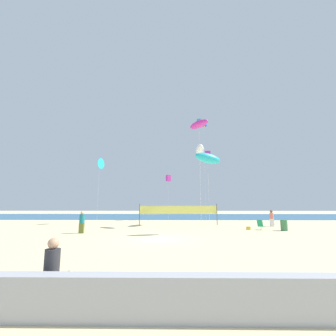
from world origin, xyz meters
name	(u,v)px	position (x,y,z in m)	size (l,w,h in m)	color
ground_plane	(158,239)	(0.00, 0.00, 0.00)	(120.00, 120.00, 0.00)	beige
ocean_band	(167,216)	(0.00, 28.17, 0.00)	(120.00, 20.00, 0.01)	#28608C
boardwalk_ledge	(130,298)	(0.00, -11.21, 0.47)	(28.00, 0.44, 0.93)	#A8A8AD
mother_figure	(52,269)	(-2.07, -10.55, 0.86)	(0.37, 0.37, 1.61)	olive
toddler_figure	(69,286)	(-1.63, -10.48, 0.44)	(0.19, 0.19, 0.83)	gold
beachgoer_coral_shirt	(272,218)	(11.78, 8.98, 0.93)	(0.40, 0.40, 1.75)	white
beachgoer_teal_shirt	(82,221)	(-6.63, 3.08, 0.98)	(0.42, 0.42, 1.84)	olive
folding_beach_chair	(261,225)	(9.36, 5.86, 0.47)	(0.52, 0.65, 0.89)	#1E8C4C
trash_barrel	(284,225)	(11.19, 5.08, 0.49)	(0.59, 0.59, 0.99)	#3F7F4C
volleyball_net	(179,211)	(1.80, 9.88, 1.64)	(8.90, 1.68, 2.40)	#4C4C51
beach_handbag	(248,228)	(8.18, 5.82, 0.15)	(0.36, 0.18, 0.29)	gold
kite_blue_tube	(204,125)	(6.19, 19.14, 15.08)	(1.18, 1.34, 15.38)	silver
kite_white_inflatable	(200,150)	(4.34, 10.45, 8.77)	(1.06, 2.85, 9.53)	silver
kite_cyan_delta	(99,164)	(-8.27, 12.09, 7.47)	(0.89, 1.47, 8.17)	silver
kite_cyan_inflatable	(208,158)	(4.00, 2.56, 6.25)	(2.56, 1.54, 6.89)	silver
kite_magenta_box	(168,178)	(0.43, 18.98, 6.36)	(0.79, 0.79, 6.84)	silver
kite_magenta_inflatable	(199,124)	(4.06, 8.43, 11.35)	(2.43, 2.17, 12.00)	silver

